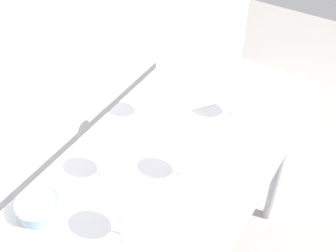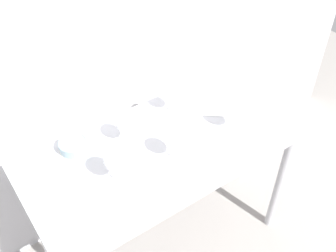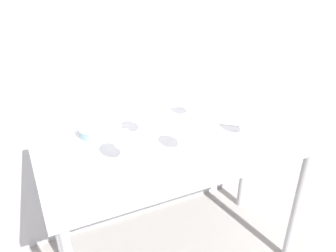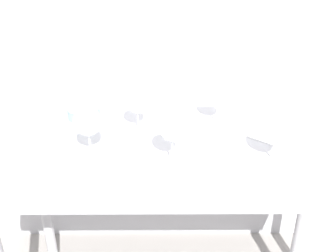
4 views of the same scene
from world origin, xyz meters
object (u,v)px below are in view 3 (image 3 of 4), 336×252
at_px(tasting_sheet_upper, 200,133).
at_px(tasting_bowl, 92,131).
at_px(wine_glass_near_center, 185,131).
at_px(wine_glass_far_left, 141,116).
at_px(wine_glass_near_right, 251,115).
at_px(tasting_sheet_lower, 233,116).
at_px(wine_glass_near_left, 122,140).
at_px(wine_glass_far_right, 194,98).

relative_size(tasting_sheet_upper, tasting_bowl, 1.71).
relative_size(wine_glass_near_center, wine_glass_far_left, 1.07).
bearing_deg(tasting_bowl, wine_glass_near_right, -24.76).
height_order(tasting_sheet_upper, tasting_sheet_lower, same).
relative_size(wine_glass_near_left, wine_glass_far_left, 1.10).
relative_size(wine_glass_far_right, tasting_sheet_upper, 0.75).
relative_size(wine_glass_near_right, tasting_sheet_upper, 0.77).
bearing_deg(wine_glass_far_right, wine_glass_near_center, -123.90).
relative_size(wine_glass_near_right, wine_glass_near_left, 1.00).
bearing_deg(wine_glass_near_center, wine_glass_near_left, 171.80).
bearing_deg(wine_glass_far_right, wine_glass_far_left, -170.77).
xyz_separation_m(tasting_sheet_lower, tasting_bowl, (-0.77, 0.11, 0.03)).
relative_size(wine_glass_far_right, tasting_sheet_lower, 0.82).
relative_size(wine_glass_near_left, tasting_sheet_upper, 0.78).
bearing_deg(tasting_sheet_upper, wine_glass_near_left, -167.40).
distance_m(wine_glass_near_right, tasting_sheet_lower, 0.26).
distance_m(wine_glass_near_left, tasting_sheet_lower, 0.73).
bearing_deg(tasting_sheet_upper, wine_glass_near_right, -30.96).
bearing_deg(wine_glass_far_left, wine_glass_near_right, -25.24).
xyz_separation_m(wine_glass_far_left, tasting_sheet_lower, (0.54, -0.01, -0.12)).
height_order(wine_glass_near_right, tasting_sheet_lower, wine_glass_near_right).
bearing_deg(wine_glass_near_left, wine_glass_near_right, -4.26).
height_order(wine_glass_far_right, wine_glass_near_left, wine_glass_near_left).
distance_m(wine_glass_near_center, wine_glass_near_right, 0.36).
distance_m(tasting_sheet_lower, tasting_bowl, 0.78).
bearing_deg(wine_glass_far_right, tasting_sheet_upper, -101.98).
bearing_deg(tasting_sheet_upper, tasting_bowl, 160.63).
distance_m(wine_glass_far_left, tasting_sheet_upper, 0.32).
bearing_deg(wine_glass_near_center, wine_glass_far_right, 56.10).
height_order(wine_glass_near_left, tasting_sheet_lower, wine_glass_near_left).
xyz_separation_m(wine_glass_near_center, wine_glass_near_right, (0.36, -0.01, 0.00)).
bearing_deg(tasting_bowl, tasting_sheet_lower, -8.28).
bearing_deg(wine_glass_near_right, tasting_sheet_lower, 77.37).
xyz_separation_m(wine_glass_far_right, wine_glass_near_left, (-0.47, -0.23, 0.00)).
bearing_deg(tasting_bowl, wine_glass_near_center, -41.96).
xyz_separation_m(wine_glass_far_right, tasting_sheet_lower, (0.22, -0.06, -0.13)).
bearing_deg(wine_glass_near_center, tasting_sheet_lower, 27.65).
distance_m(wine_glass_far_right, wine_glass_near_center, 0.33).
relative_size(wine_glass_far_right, wine_glass_far_left, 1.06).
xyz_separation_m(wine_glass_near_right, tasting_sheet_upper, (-0.21, 0.13, -0.13)).
distance_m(wine_glass_near_right, wine_glass_near_left, 0.65).
bearing_deg(wine_glass_near_left, wine_glass_far_right, 26.27).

